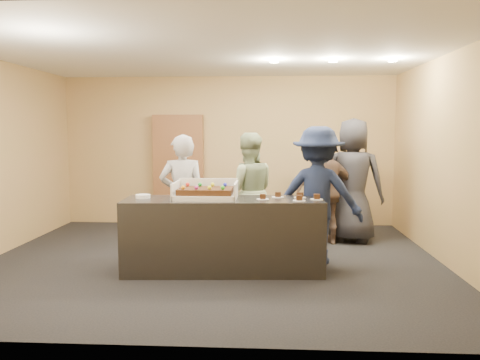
{
  "coord_description": "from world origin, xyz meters",
  "views": [
    {
      "loc": [
        0.7,
        -6.05,
        1.72
      ],
      "look_at": [
        0.36,
        0.0,
        1.08
      ],
      "focal_mm": 35.0,
      "sensor_mm": 36.0,
      "label": 1
    }
  ],
  "objects": [
    {
      "name": "storage_cabinet",
      "position": [
        -0.91,
        2.41,
        1.01
      ],
      "size": [
        0.91,
        0.15,
        2.01
      ],
      "primitive_type": "cube",
      "color": "brown",
      "rests_on": "floor"
    },
    {
      "name": "ceiling_spotlights",
      "position": [
        1.6,
        0.5,
        2.67
      ],
      "size": [
        1.72,
        0.12,
        0.03
      ],
      "color": "#FFEAC6",
      "rests_on": "ceiling"
    },
    {
      "name": "slice_c",
      "position": [
        1.09,
        -0.59,
        0.92
      ],
      "size": [
        0.15,
        0.15,
        0.07
      ],
      "color": "white",
      "rests_on": "serving_counter"
    },
    {
      "name": "slice_d",
      "position": [
        1.12,
        -0.33,
        0.92
      ],
      "size": [
        0.15,
        0.15,
        0.07
      ],
      "color": "white",
      "rests_on": "serving_counter"
    },
    {
      "name": "slice_e",
      "position": [
        1.31,
        -0.47,
        0.92
      ],
      "size": [
        0.15,
        0.15,
        0.07
      ],
      "color": "white",
      "rests_on": "serving_counter"
    },
    {
      "name": "room",
      "position": [
        0.0,
        0.0,
        1.35
      ],
      "size": [
        6.04,
        6.0,
        2.7
      ],
      "color": "black",
      "rests_on": "ground"
    },
    {
      "name": "person_brown_extra",
      "position": [
        1.62,
        1.05,
        0.8
      ],
      "size": [
        1.0,
        0.57,
        1.6
      ],
      "primitive_type": "imported",
      "rotation": [
        0.0,
        0.0,
        3.35
      ],
      "color": "brown",
      "rests_on": "floor"
    },
    {
      "name": "slice_b",
      "position": [
        0.85,
        -0.31,
        0.92
      ],
      "size": [
        0.15,
        0.15,
        0.07
      ],
      "color": "white",
      "rests_on": "serving_counter"
    },
    {
      "name": "person_dark_suit",
      "position": [
        2.04,
        1.22,
        0.96
      ],
      "size": [
        1.09,
        0.89,
        1.91
      ],
      "primitive_type": "imported",
      "rotation": [
        0.0,
        0.0,
        2.79
      ],
      "color": "#26252A",
      "rests_on": "floor"
    },
    {
      "name": "serving_counter",
      "position": [
        0.18,
        -0.47,
        0.45
      ],
      "size": [
        2.44,
        0.84,
        0.9
      ],
      "primitive_type": "cube",
      "rotation": [
        0.0,
        0.0,
        0.06
      ],
      "color": "black",
      "rests_on": "floor"
    },
    {
      "name": "slice_a",
      "position": [
        0.66,
        -0.49,
        0.92
      ],
      "size": [
        0.15,
        0.15,
        0.07
      ],
      "color": "white",
      "rests_on": "serving_counter"
    },
    {
      "name": "person_server_grey",
      "position": [
        -0.42,
        0.09,
        0.84
      ],
      "size": [
        0.68,
        0.51,
        1.67
      ],
      "primitive_type": "imported",
      "rotation": [
        0.0,
        0.0,
        3.34
      ],
      "color": "#ACADB1",
      "rests_on": "floor"
    },
    {
      "name": "plate_stack",
      "position": [
        -0.81,
        -0.46,
        0.92
      ],
      "size": [
        0.18,
        0.18,
        0.04
      ],
      "primitive_type": "cylinder",
      "color": "white",
      "rests_on": "serving_counter"
    },
    {
      "name": "sheet_cake",
      "position": [
        -0.03,
        -0.47,
        1.0
      ],
      "size": [
        0.65,
        0.45,
        0.12
      ],
      "color": "#331A0B",
      "rests_on": "cake_box"
    },
    {
      "name": "cake_box",
      "position": [
        -0.03,
        -0.44,
        0.95
      ],
      "size": [
        0.76,
        0.52,
        0.22
      ],
      "color": "white",
      "rests_on": "serving_counter"
    },
    {
      "name": "person_sage_man",
      "position": [
        0.44,
        0.62,
        0.85
      ],
      "size": [
        0.91,
        0.76,
        1.7
      ],
      "primitive_type": "imported",
      "rotation": [
        0.0,
        0.0,
        3.3
      ],
      "color": "#92A37A",
      "rests_on": "floor"
    },
    {
      "name": "person_navy_man",
      "position": [
        1.37,
        -0.02,
        0.89
      ],
      "size": [
        1.27,
        0.9,
        1.78
      ],
      "primitive_type": "imported",
      "rotation": [
        0.0,
        0.0,
        2.92
      ],
      "color": "#151F3E",
      "rests_on": "floor"
    }
  ]
}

